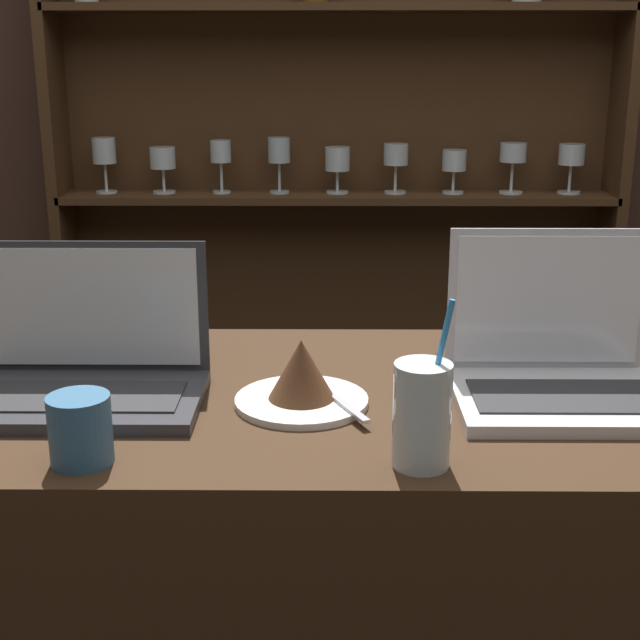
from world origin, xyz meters
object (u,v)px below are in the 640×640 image
laptop_near (83,366)px  laptop_far (556,363)px  water_glass (422,415)px  coffee_cup (80,430)px  cake_plate (302,380)px

laptop_near → laptop_far: laptop_far is taller
water_glass → coffee_cup: bearing=179.5°
laptop_far → coffee_cup: size_ratio=3.47×
laptop_far → water_glass: 0.31m
water_glass → laptop_near: bearing=154.9°
cake_plate → coffee_cup: bearing=-144.3°
laptop_near → water_glass: bearing=-25.1°
cake_plate → water_glass: water_glass is taller
coffee_cup → cake_plate: bearing=35.7°
laptop_far → coffee_cup: (-0.62, -0.22, -0.01)m
cake_plate → laptop_near: bearing=175.3°
coffee_cup → water_glass: bearing=-0.5°
laptop_near → cake_plate: size_ratio=1.83×
laptop_far → coffee_cup: bearing=-160.4°
laptop_far → water_glass: (-0.21, -0.22, 0.01)m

